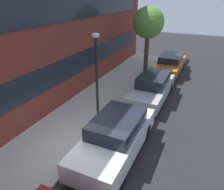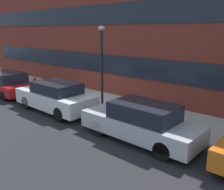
{
  "view_description": "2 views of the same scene",
  "coord_description": "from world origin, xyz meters",
  "px_view_note": "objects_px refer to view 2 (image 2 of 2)",
  "views": [
    {
      "loc": [
        -5.48,
        -3.59,
        5.33
      ],
      "look_at": [
        2.4,
        0.03,
        1.26
      ],
      "focal_mm": 35.0,
      "sensor_mm": 36.0,
      "label": 1
    },
    {
      "loc": [
        9.97,
        -7.8,
        3.79
      ],
      "look_at": [
        2.94,
        0.09,
        1.02
      ],
      "focal_mm": 40.0,
      "sensor_mm": 36.0,
      "label": 2
    }
  ],
  "objects_px": {
    "parked_car_silver": "(141,122)",
    "lamp_post": "(102,58)",
    "parked_car_red": "(7,83)",
    "fire_hydrant": "(35,83)",
    "parked_car_white": "(55,97)"
  },
  "relations": [
    {
      "from": "parked_car_silver",
      "to": "lamp_post",
      "type": "height_order",
      "value": "lamp_post"
    },
    {
      "from": "parked_car_red",
      "to": "fire_hydrant",
      "type": "bearing_deg",
      "value": -105.76
    },
    {
      "from": "parked_car_silver",
      "to": "fire_hydrant",
      "type": "distance_m",
      "value": 9.54
    },
    {
      "from": "parked_car_white",
      "to": "lamp_post",
      "type": "distance_m",
      "value": 2.88
    },
    {
      "from": "parked_car_white",
      "to": "parked_car_silver",
      "type": "relative_size",
      "value": 0.99
    },
    {
      "from": "parked_car_red",
      "to": "lamp_post",
      "type": "xyz_separation_m",
      "value": [
        6.49,
        1.56,
        1.88
      ]
    },
    {
      "from": "parked_car_silver",
      "to": "lamp_post",
      "type": "xyz_separation_m",
      "value": [
        -3.36,
        1.56,
        1.86
      ]
    },
    {
      "from": "parked_car_red",
      "to": "lamp_post",
      "type": "bearing_deg",
      "value": -166.46
    },
    {
      "from": "parked_car_red",
      "to": "parked_car_silver",
      "type": "bearing_deg",
      "value": -180.0
    },
    {
      "from": "parked_car_silver",
      "to": "fire_hydrant",
      "type": "xyz_separation_m",
      "value": [
        -9.39,
        1.63,
        -0.21
      ]
    },
    {
      "from": "parked_car_red",
      "to": "lamp_post",
      "type": "relative_size",
      "value": 1.11
    },
    {
      "from": "parked_car_silver",
      "to": "lamp_post",
      "type": "relative_size",
      "value": 1.12
    },
    {
      "from": "parked_car_white",
      "to": "lamp_post",
      "type": "height_order",
      "value": "lamp_post"
    },
    {
      "from": "parked_car_red",
      "to": "fire_hydrant",
      "type": "distance_m",
      "value": 1.71
    },
    {
      "from": "parked_car_white",
      "to": "parked_car_red",
      "type": "bearing_deg",
      "value": 0.0
    }
  ]
}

